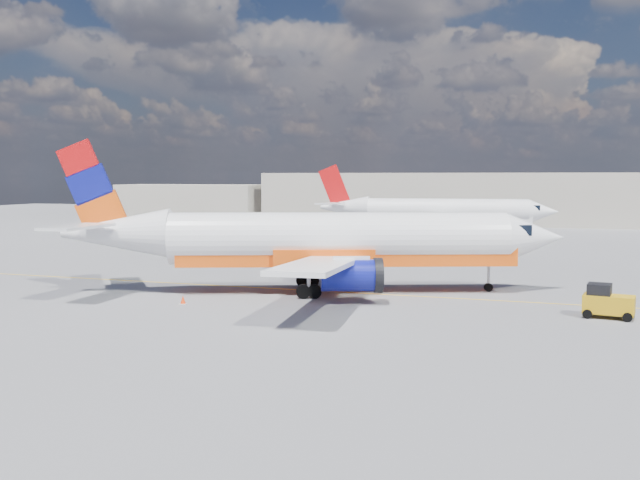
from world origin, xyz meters
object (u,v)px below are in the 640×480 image
(gse_tug, at_px, (607,302))
(traffic_cone, at_px, (183,300))
(main_jet, at_px, (323,241))
(second_jet, at_px, (439,212))

(gse_tug, relative_size, traffic_cone, 5.28)
(main_jet, distance_m, gse_tug, 17.35)
(main_jet, bearing_deg, traffic_cone, -154.45)
(second_jet, xyz_separation_m, gse_tug, (16.76, -48.79, -2.15))
(main_jet, xyz_separation_m, second_jet, (0.13, 45.69, -0.30))
(main_jet, relative_size, traffic_cone, 63.17)
(main_jet, height_order, gse_tug, main_jet)
(second_jet, distance_m, gse_tug, 51.63)
(second_jet, height_order, gse_tug, second_jet)
(traffic_cone, bearing_deg, main_jet, 46.02)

